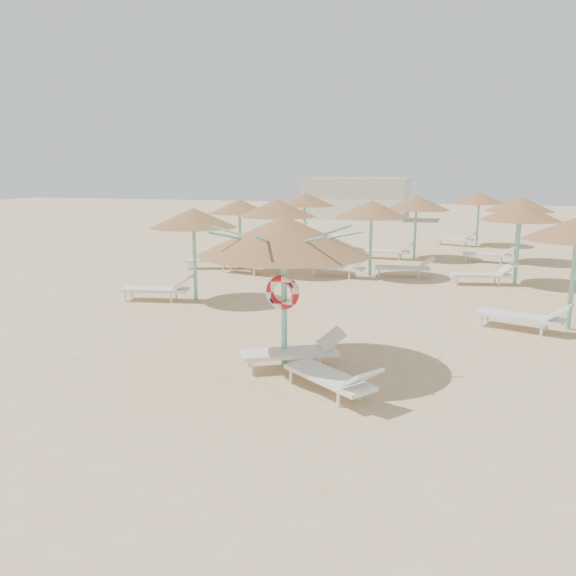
% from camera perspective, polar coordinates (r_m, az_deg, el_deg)
% --- Properties ---
extents(ground, '(120.00, 120.00, 0.00)m').
position_cam_1_polar(ground, '(10.75, 0.76, -8.02)').
color(ground, '#D2B580').
rests_on(ground, ground).
extents(main_palapa, '(3.18, 3.18, 2.85)m').
position_cam_1_polar(main_palapa, '(10.29, -0.40, 5.32)').
color(main_palapa, '#71C4B4').
rests_on(main_palapa, ground).
extents(lounger_main_a, '(1.96, 1.46, 0.70)m').
position_cam_1_polar(lounger_main_a, '(10.61, 0.88, -6.38)').
color(lounger_main_a, white).
rests_on(lounger_main_a, ground).
extents(lounger_main_b, '(1.86, 1.53, 0.68)m').
position_cam_1_polar(lounger_main_b, '(9.33, 4.66, -9.04)').
color(lounger_main_b, white).
rests_on(lounger_main_b, ground).
extents(palapa_field, '(18.70, 18.40, 2.73)m').
position_cam_1_polar(palapa_field, '(20.62, 15.34, 7.62)').
color(palapa_field, '#71C4B4').
rests_on(palapa_field, ground).
extents(service_hut, '(8.40, 4.40, 3.25)m').
position_cam_1_polar(service_hut, '(45.60, 6.95, 9.04)').
color(service_hut, silver).
rests_on(service_hut, ground).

